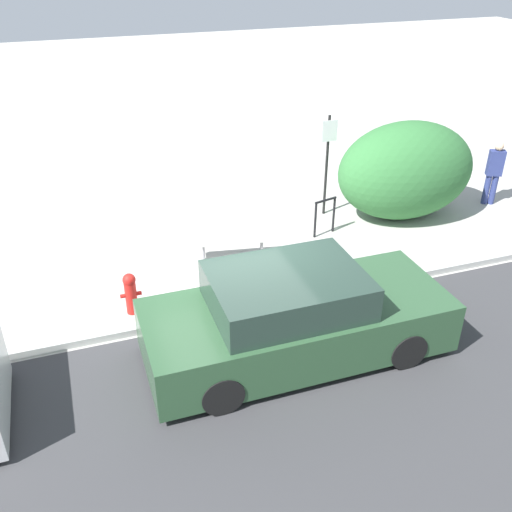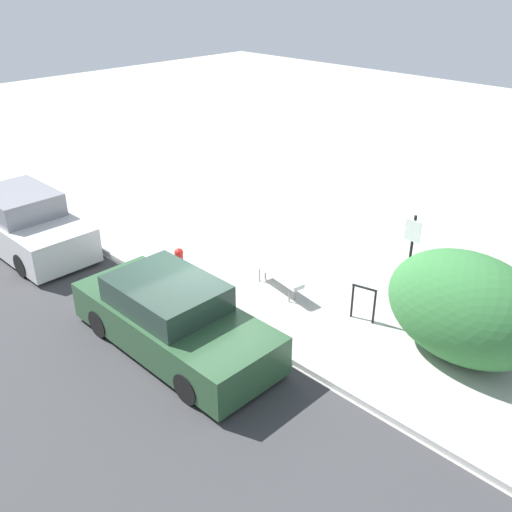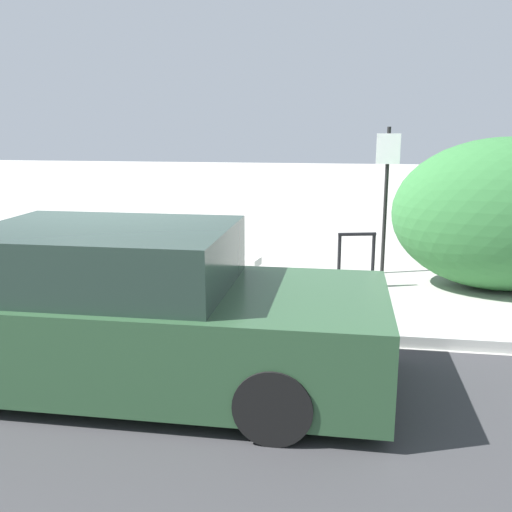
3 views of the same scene
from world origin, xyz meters
The scene contains 9 objects.
ground_plane centered at (0.00, 0.00, 0.00)m, with size 60.00×60.00×0.00m, color #ADAAA3.
curb centered at (0.00, 0.00, 0.07)m, with size 60.00×0.20×0.13m.
bench centered at (0.52, 1.76, 0.45)m, with size 1.68×0.59×0.51m.
bike_rack centered at (2.68, 2.15, 0.50)m, with size 0.55×0.18×0.83m.
sign_post centered at (3.12, 3.09, 1.38)m, with size 0.36×0.08×2.30m.
fire_hydrant centered at (-1.64, 0.59, 0.41)m, with size 0.36×0.22×0.77m.
shrub_hedge centered at (4.75, 2.45, 1.09)m, with size 3.17×2.08×2.17m.
parked_car_near centered at (0.56, -1.31, 0.66)m, with size 4.60×1.86×1.45m.
parked_car_far centered at (-5.84, -1.30, 0.70)m, with size 4.49×1.86×1.59m.
Camera 2 is at (8.36, -6.85, 6.90)m, focal length 40.00 mm.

